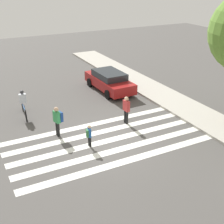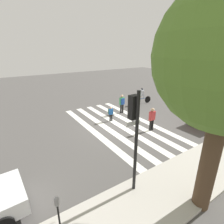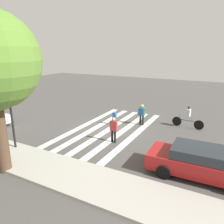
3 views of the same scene
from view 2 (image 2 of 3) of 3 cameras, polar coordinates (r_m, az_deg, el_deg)
The scene contains 10 objects.
ground_plane at distance 12.92m, azimuth 2.21°, elevation -4.22°, with size 60.00×60.00×0.00m, color #4C4947.
sidewalk_curb at distance 9.26m, azimuth 26.33°, elevation -16.83°, with size 36.00×2.50×0.14m.
crosswalk_stripes at distance 12.92m, azimuth 2.21°, elevation -4.21°, with size 4.58×10.00×0.01m.
traffic_light at distance 6.11m, azimuth 7.34°, elevation -3.93°, with size 0.60×0.50×4.06m.
parking_meter at distance 6.04m, azimuth -17.43°, elevation -27.17°, with size 0.15×0.15×1.30m.
pedestrian_child_with_backpack at distance 12.06m, azimuth 12.93°, elevation -1.89°, with size 0.46×0.24×1.61m.
pedestrian_adult_yellow_jacket at distance 13.36m, azimuth -0.44°, elevation -0.23°, with size 0.35×0.32×1.16m.
pedestrian_adult_blue_shirt at distance 15.00m, azimuth 3.31°, elevation 3.13°, with size 0.48×0.44×1.62m.
cyclist_mid_street at distance 17.79m, azimuth 9.68°, elevation 5.34°, with size 2.29×0.42×1.64m.
car_parked_dark_suv at distance 15.46m, azimuth 30.92°, elevation -0.10°, with size 4.69×2.05×1.41m.
Camera 2 is at (6.88, 9.55, 5.32)m, focal length 28.00 mm.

